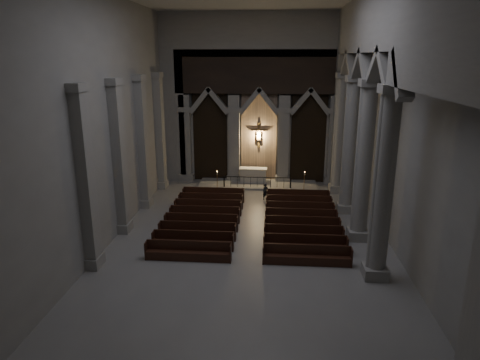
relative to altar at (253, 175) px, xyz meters
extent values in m
plane|color=gray|center=(0.35, -11.02, -0.67)|extent=(24.00, 24.00, 0.00)
cube|color=gray|center=(0.35, 0.98, 5.33)|extent=(14.00, 0.10, 12.00)
cube|color=gray|center=(0.35, -23.02, 5.33)|extent=(14.00, 0.10, 12.00)
cube|color=gray|center=(-6.65, -11.02, 5.33)|extent=(0.10, 24.00, 12.00)
cube|color=gray|center=(7.35, -11.02, 5.33)|extent=(0.10, 24.00, 12.00)
cube|color=gray|center=(-5.05, 0.48, 2.53)|extent=(0.80, 0.50, 6.40)
cube|color=gray|center=(-5.05, 0.48, -0.42)|extent=(1.05, 0.70, 0.50)
cube|color=gray|center=(-5.05, 0.48, 4.68)|extent=(1.00, 0.65, 0.35)
cube|color=gray|center=(-1.45, 0.48, 2.53)|extent=(0.80, 0.50, 6.40)
cube|color=gray|center=(-1.45, 0.48, -0.42)|extent=(1.05, 0.70, 0.50)
cube|color=gray|center=(-1.45, 0.48, 4.68)|extent=(1.00, 0.65, 0.35)
cube|color=gray|center=(2.15, 0.48, 2.53)|extent=(0.80, 0.50, 6.40)
cube|color=gray|center=(2.15, 0.48, -0.42)|extent=(1.05, 0.70, 0.50)
cube|color=gray|center=(2.15, 0.48, 4.68)|extent=(1.00, 0.65, 0.35)
cube|color=gray|center=(5.75, 0.48, 2.53)|extent=(0.80, 0.50, 6.40)
cube|color=gray|center=(5.75, 0.48, -0.42)|extent=(1.05, 0.70, 0.50)
cube|color=gray|center=(5.75, 0.48, 4.68)|extent=(1.00, 0.65, 0.35)
cube|color=black|center=(-3.25, 0.83, 2.83)|extent=(2.60, 0.15, 7.00)
cube|color=tan|center=(0.35, 0.83, 2.83)|extent=(2.60, 0.15, 7.00)
cube|color=black|center=(3.95, 0.83, 2.83)|extent=(2.60, 0.15, 7.00)
cube|color=black|center=(0.35, 0.48, 7.33)|extent=(12.00, 0.50, 3.00)
cube|color=gray|center=(-5.85, 0.48, 3.83)|extent=(1.60, 0.50, 9.00)
cube|color=gray|center=(6.55, 0.48, 3.83)|extent=(1.60, 0.50, 9.00)
cube|color=gray|center=(0.35, 0.48, 9.83)|extent=(14.00, 0.50, 3.00)
plane|color=#FFC472|center=(0.35, 0.80, 2.83)|extent=(1.50, 0.00, 1.50)
cube|color=brown|center=(0.35, 0.71, 2.83)|extent=(0.13, 0.08, 1.80)
cube|color=brown|center=(0.35, 0.71, 3.18)|extent=(1.10, 0.08, 0.13)
cube|color=tan|center=(0.35, 0.65, 2.78)|extent=(0.26, 0.10, 0.60)
sphere|color=tan|center=(0.35, 0.65, 3.18)|extent=(0.17, 0.17, 0.17)
cylinder|color=tan|center=(0.09, 0.65, 3.15)|extent=(0.45, 0.08, 0.08)
cylinder|color=tan|center=(0.61, 0.65, 3.15)|extent=(0.45, 0.08, 0.08)
cube|color=gray|center=(5.85, -1.52, -0.42)|extent=(1.00, 1.00, 0.50)
cylinder|color=gray|center=(5.85, -1.52, 3.33)|extent=(0.70, 0.70, 7.50)
cube|color=gray|center=(5.85, -1.52, 7.18)|extent=(0.95, 0.95, 0.35)
cube|color=gray|center=(5.85, -5.52, -0.42)|extent=(1.00, 1.00, 0.50)
cylinder|color=gray|center=(5.85, -5.52, 3.33)|extent=(0.70, 0.70, 7.50)
cube|color=gray|center=(5.85, -5.52, 7.18)|extent=(0.95, 0.95, 0.35)
cube|color=gray|center=(5.85, -9.52, -0.42)|extent=(1.00, 1.00, 0.50)
cylinder|color=gray|center=(5.85, -9.52, 3.33)|extent=(0.70, 0.70, 7.50)
cube|color=gray|center=(5.85, -9.52, 7.18)|extent=(0.95, 0.95, 0.35)
cube|color=gray|center=(5.85, -13.52, -0.42)|extent=(1.00, 1.00, 0.50)
cylinder|color=gray|center=(5.85, -13.52, 3.33)|extent=(0.70, 0.70, 7.50)
cube|color=gray|center=(5.85, -13.52, 7.18)|extent=(0.95, 0.95, 0.35)
cube|color=gray|center=(5.85, -11.02, 9.93)|extent=(0.55, 24.00, 2.80)
cube|color=gray|center=(5.85, 0.38, 3.93)|extent=(0.55, 1.20, 9.20)
cube|color=gray|center=(-6.40, -1.52, -0.42)|extent=(0.60, 1.00, 0.50)
cube|color=gray|center=(-6.40, -1.52, 3.33)|extent=(0.50, 0.80, 7.50)
cube|color=gray|center=(-6.40, -1.52, 7.18)|extent=(0.60, 1.00, 0.35)
cube|color=gray|center=(-6.40, -5.52, -0.42)|extent=(0.60, 1.00, 0.50)
cube|color=gray|center=(-6.40, -5.52, 3.33)|extent=(0.50, 0.80, 7.50)
cube|color=gray|center=(-6.40, -5.52, 7.18)|extent=(0.60, 1.00, 0.35)
cube|color=gray|center=(-6.40, -9.52, -0.42)|extent=(0.60, 1.00, 0.50)
cube|color=gray|center=(-6.40, -9.52, 3.33)|extent=(0.50, 0.80, 7.50)
cube|color=gray|center=(-6.40, -9.52, 7.18)|extent=(0.60, 1.00, 0.35)
cube|color=gray|center=(-6.40, -13.52, -0.42)|extent=(0.60, 1.00, 0.50)
cube|color=gray|center=(-6.40, -13.52, 3.33)|extent=(0.50, 0.80, 7.50)
cube|color=gray|center=(-6.40, -13.52, 7.18)|extent=(0.60, 1.00, 0.35)
cube|color=gray|center=(0.35, -0.42, -0.59)|extent=(8.50, 2.60, 0.15)
cube|color=beige|center=(0.00, 0.00, -0.02)|extent=(1.87, 0.73, 0.99)
cube|color=white|center=(0.00, 0.00, 0.49)|extent=(2.03, 0.81, 0.04)
cube|color=black|center=(0.35, -1.42, 0.22)|extent=(4.67, 0.05, 0.05)
cube|color=black|center=(-1.98, -1.42, -0.20)|extent=(0.09, 0.09, 0.93)
cube|color=black|center=(2.69, -1.42, -0.20)|extent=(0.09, 0.09, 0.93)
cylinder|color=black|center=(-1.52, -1.42, -0.23)|extent=(0.02, 0.02, 0.86)
cylinder|color=black|center=(-1.05, -1.42, -0.23)|extent=(0.02, 0.02, 0.86)
cylinder|color=black|center=(-0.58, -1.42, -0.23)|extent=(0.02, 0.02, 0.86)
cylinder|color=black|center=(-0.11, -1.42, -0.23)|extent=(0.02, 0.02, 0.86)
cylinder|color=black|center=(0.35, -1.42, -0.23)|extent=(0.02, 0.02, 0.86)
cylinder|color=black|center=(0.82, -1.42, -0.23)|extent=(0.02, 0.02, 0.86)
cylinder|color=black|center=(1.29, -1.42, -0.23)|extent=(0.02, 0.02, 0.86)
cylinder|color=black|center=(1.76, -1.42, -0.23)|extent=(0.02, 0.02, 0.86)
cylinder|color=black|center=(2.22, -1.42, -0.23)|extent=(0.02, 0.02, 0.86)
cylinder|color=#A57232|center=(-2.41, -1.94, -0.64)|extent=(0.24, 0.24, 0.05)
cylinder|color=#A57232|center=(-2.41, -1.94, -0.08)|extent=(0.04, 0.04, 1.13)
cylinder|color=#A57232|center=(-2.41, -1.94, 0.49)|extent=(0.12, 0.12, 0.02)
cylinder|color=beige|center=(-2.41, -1.94, 0.59)|extent=(0.05, 0.05, 0.20)
sphere|color=#EEA353|center=(-2.41, -1.94, 0.71)|extent=(0.04, 0.04, 0.04)
cylinder|color=#A57232|center=(3.61, -1.65, -0.64)|extent=(0.24, 0.24, 0.05)
cylinder|color=#A57232|center=(3.61, -1.65, -0.07)|extent=(0.04, 0.04, 1.15)
cylinder|color=#A57232|center=(3.61, -1.65, 0.51)|extent=(0.12, 0.12, 0.02)
cylinder|color=beige|center=(3.61, -1.65, 0.61)|extent=(0.05, 0.05, 0.20)
sphere|color=#EEA353|center=(3.61, -1.65, 0.73)|extent=(0.04, 0.04, 0.04)
cube|color=black|center=(-2.35, -4.25, -0.46)|extent=(3.92, 0.37, 0.42)
cube|color=black|center=(-2.35, -4.08, -0.01)|extent=(3.92, 0.07, 0.47)
cube|color=black|center=(-4.31, -4.25, -0.25)|extent=(0.06, 0.42, 0.84)
cube|color=black|center=(-0.39, -4.25, -0.25)|extent=(0.06, 0.42, 0.84)
cube|color=black|center=(3.05, -4.25, -0.46)|extent=(3.92, 0.37, 0.42)
cube|color=black|center=(3.05, -4.08, -0.01)|extent=(3.92, 0.07, 0.47)
cube|color=black|center=(1.09, -4.25, -0.25)|extent=(0.06, 0.42, 0.84)
cube|color=black|center=(5.01, -4.25, -0.25)|extent=(0.06, 0.42, 0.84)
cube|color=black|center=(-2.35, -5.45, -0.46)|extent=(3.92, 0.37, 0.42)
cube|color=black|center=(-2.35, -5.27, -0.01)|extent=(3.92, 0.07, 0.47)
cube|color=black|center=(-4.31, -5.45, -0.25)|extent=(0.06, 0.42, 0.84)
cube|color=black|center=(-0.39, -5.45, -0.25)|extent=(0.06, 0.42, 0.84)
cube|color=black|center=(3.05, -5.45, -0.46)|extent=(3.92, 0.37, 0.42)
cube|color=black|center=(3.05, -5.27, -0.01)|extent=(3.92, 0.07, 0.47)
cube|color=black|center=(1.09, -5.45, -0.25)|extent=(0.06, 0.42, 0.84)
cube|color=black|center=(5.01, -5.45, -0.25)|extent=(0.06, 0.42, 0.84)
cube|color=black|center=(-2.35, -6.64, -0.46)|extent=(3.92, 0.37, 0.42)
cube|color=black|center=(-2.35, -6.46, -0.01)|extent=(3.92, 0.07, 0.47)
cube|color=black|center=(-4.31, -6.64, -0.25)|extent=(0.06, 0.42, 0.84)
cube|color=black|center=(-0.39, -6.64, -0.25)|extent=(0.06, 0.42, 0.84)
cube|color=black|center=(3.05, -6.64, -0.46)|extent=(3.92, 0.37, 0.42)
cube|color=black|center=(3.05, -6.46, -0.01)|extent=(3.92, 0.07, 0.47)
cube|color=black|center=(1.09, -6.64, -0.25)|extent=(0.06, 0.42, 0.84)
cube|color=black|center=(5.01, -6.64, -0.25)|extent=(0.06, 0.42, 0.84)
cube|color=black|center=(-2.35, -7.83, -0.46)|extent=(3.92, 0.37, 0.42)
cube|color=black|center=(-2.35, -7.65, -0.01)|extent=(3.92, 0.07, 0.47)
cube|color=black|center=(-4.31, -7.83, -0.25)|extent=(0.06, 0.42, 0.84)
cube|color=black|center=(-0.39, -7.83, -0.25)|extent=(0.06, 0.42, 0.84)
cube|color=black|center=(3.05, -7.83, -0.46)|extent=(3.92, 0.37, 0.42)
cube|color=black|center=(3.05, -7.65, -0.01)|extent=(3.92, 0.07, 0.47)
cube|color=black|center=(1.09, -7.83, -0.25)|extent=(0.06, 0.42, 0.84)
cube|color=black|center=(5.01, -7.83, -0.25)|extent=(0.06, 0.42, 0.84)
cube|color=black|center=(-2.35, -9.02, -0.46)|extent=(3.92, 0.37, 0.42)
cube|color=black|center=(-2.35, -8.85, -0.01)|extent=(3.92, 0.07, 0.47)
cube|color=black|center=(-4.31, -9.02, -0.25)|extent=(0.06, 0.42, 0.84)
cube|color=black|center=(-0.39, -9.02, -0.25)|extent=(0.06, 0.42, 0.84)
cube|color=black|center=(3.05, -9.02, -0.46)|extent=(3.92, 0.37, 0.42)
cube|color=black|center=(3.05, -8.85, -0.01)|extent=(3.92, 0.07, 0.47)
cube|color=black|center=(1.09, -9.02, -0.25)|extent=(0.06, 0.42, 0.84)
cube|color=black|center=(5.01, -9.02, -0.25)|extent=(0.06, 0.42, 0.84)
cube|color=black|center=(-2.35, -10.22, -0.46)|extent=(3.92, 0.37, 0.42)
cube|color=black|center=(-2.35, -10.04, -0.01)|extent=(3.92, 0.07, 0.47)
cube|color=black|center=(-4.31, -10.22, -0.25)|extent=(0.06, 0.42, 0.84)
cube|color=black|center=(-0.39, -10.22, -0.25)|extent=(0.06, 0.42, 0.84)
cube|color=black|center=(3.05, -10.22, -0.46)|extent=(3.92, 0.37, 0.42)
cube|color=black|center=(3.05, -10.04, -0.01)|extent=(3.92, 0.07, 0.47)
cube|color=black|center=(1.09, -10.22, -0.25)|extent=(0.06, 0.42, 0.84)
cube|color=black|center=(5.01, -10.22, -0.25)|extent=(0.06, 0.42, 0.84)
cube|color=black|center=(-2.35, -11.41, -0.46)|extent=(3.92, 0.37, 0.42)
cube|color=black|center=(-2.35, -11.23, -0.01)|extent=(3.92, 0.07, 0.47)
cube|color=black|center=(-4.31, -11.41, -0.25)|extent=(0.06, 0.42, 0.84)
cube|color=black|center=(-0.39, -11.41, -0.25)|extent=(0.06, 0.42, 0.84)
cube|color=black|center=(3.05, -11.41, -0.46)|extent=(3.92, 0.37, 0.42)
cube|color=black|center=(3.05, -11.23, -0.01)|extent=(3.92, 0.07, 0.47)
cube|color=black|center=(1.09, -11.41, -0.25)|extent=(0.06, 0.42, 0.84)
cube|color=black|center=(5.01, -11.41, -0.25)|extent=(0.06, 0.42, 0.84)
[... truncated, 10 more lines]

